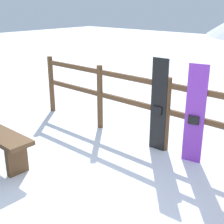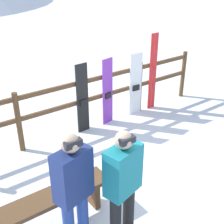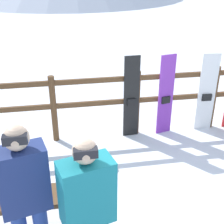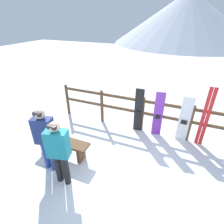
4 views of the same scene
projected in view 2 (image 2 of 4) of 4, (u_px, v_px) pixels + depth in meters
ground_plane at (157, 183)px, 4.94m from camera, size 40.00×40.00×0.00m
fence at (86, 98)px, 6.16m from camera, size 5.66×0.10×1.15m
bench at (55, 201)px, 4.07m from camera, size 1.54×0.36×0.48m
person_teal at (123, 182)px, 3.59m from camera, size 0.49×0.35×1.57m
person_navy at (73, 187)px, 3.46m from camera, size 0.47×0.33×1.62m
snowboard_black_stripe at (82, 99)px, 6.05m from camera, size 0.26×0.06×1.43m
snowboard_purple at (108, 92)px, 6.36m from camera, size 0.27×0.09×1.41m
snowboard_white at (135, 85)px, 6.75m from camera, size 0.30×0.07×1.39m
ski_pair_red at (153, 72)px, 6.92m from camera, size 0.19×0.02×1.74m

